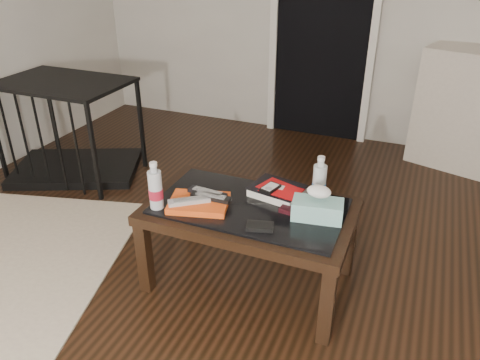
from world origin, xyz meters
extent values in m
plane|color=black|center=(0.00, 0.00, 0.00)|extent=(5.00, 5.00, 0.00)
cube|color=black|center=(-0.40, 2.47, 1.00)|extent=(0.80, 0.05, 2.00)
cube|color=silver|center=(-0.82, 2.44, 1.00)|extent=(0.06, 0.04, 2.04)
cube|color=silver|center=(0.02, 2.44, 1.00)|extent=(0.06, 0.04, 2.04)
cube|color=black|center=(-0.67, 0.05, 0.20)|extent=(0.06, 0.06, 0.40)
cube|color=black|center=(0.25, 0.05, 0.20)|extent=(0.06, 0.06, 0.40)
cube|color=black|center=(-0.67, 0.57, 0.20)|extent=(0.06, 0.06, 0.40)
cube|color=black|center=(0.25, 0.57, 0.20)|extent=(0.06, 0.06, 0.40)
cube|color=black|center=(-0.21, 0.31, 0.43)|extent=(1.00, 0.60, 0.05)
cube|color=black|center=(-0.21, 0.31, 0.46)|extent=(0.90, 0.50, 0.01)
cube|color=black|center=(-1.90, 1.00, 0.03)|extent=(1.07, 0.91, 0.06)
cube|color=black|center=(-1.90, 1.00, 0.70)|extent=(1.07, 0.91, 0.02)
cube|color=black|center=(-1.47, 0.72, 0.35)|extent=(0.03, 0.03, 0.70)
cube|color=black|center=(-2.33, 1.28, 0.35)|extent=(0.03, 0.03, 0.70)
cube|color=black|center=(-1.47, 1.28, 0.35)|extent=(0.03, 0.03, 0.70)
cube|color=#EF5016|center=(-0.44, 0.21, 0.48)|extent=(0.32, 0.27, 0.03)
cube|color=#A5A5A9|center=(-0.47, 0.18, 0.50)|extent=(0.19, 0.16, 0.02)
cube|color=black|center=(-0.39, 0.25, 0.50)|extent=(0.20, 0.05, 0.02)
cube|color=black|center=(-0.43, 0.28, 0.50)|extent=(0.20, 0.06, 0.02)
cube|color=black|center=(-0.12, 0.46, 0.48)|extent=(0.28, 0.24, 0.05)
cube|color=#BB0C0F|center=(-0.11, 0.45, 0.51)|extent=(0.22, 0.19, 0.01)
cube|color=black|center=(-0.14, 0.41, 0.52)|extent=(0.09, 0.12, 0.02)
cube|color=black|center=(-0.02, 0.32, 0.47)|extent=(0.09, 0.06, 0.02)
cube|color=black|center=(-0.10, 0.14, 0.47)|extent=(0.13, 0.10, 0.02)
cylinder|color=silver|center=(-0.62, 0.13, 0.58)|extent=(0.08, 0.08, 0.24)
cylinder|color=silver|center=(0.08, 0.48, 0.58)|extent=(0.08, 0.08, 0.24)
cube|color=teal|center=(0.12, 0.32, 0.51)|extent=(0.25, 0.15, 0.09)
camera|label=1|loc=(0.48, -1.51, 1.62)|focal=35.00mm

